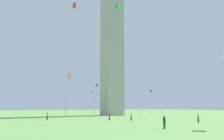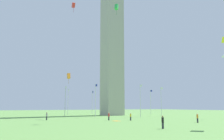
# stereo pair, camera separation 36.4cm
# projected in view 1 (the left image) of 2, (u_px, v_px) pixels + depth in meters

# --- Properties ---
(ground_plane) EXTENTS (260.00, 260.00, 0.00)m
(ground_plane) POSITION_uv_depth(u_px,v_px,m) (112.00, 115.00, 80.98)
(ground_plane) COLOR #609347
(obelisk_monument) EXTENTS (6.25, 6.25, 56.78)m
(obelisk_monument) POSITION_uv_depth(u_px,v_px,m) (112.00, 34.00, 85.26)
(obelisk_monument) COLOR #A8A399
(obelisk_monument) RESTS_ON ground
(flagpole_n) EXTENTS (1.12, 0.14, 9.20)m
(flagpole_n) POSITION_uv_depth(u_px,v_px,m) (141.00, 99.00, 67.43)
(flagpole_n) COLOR silver
(flagpole_n) RESTS_ON ground
(flagpole_ne) EXTENTS (1.12, 0.14, 9.20)m
(flagpole_ne) POSITION_uv_depth(u_px,v_px,m) (161.00, 100.00, 77.23)
(flagpole_ne) COLOR silver
(flagpole_ne) RESTS_ON ground
(flagpole_e) EXTENTS (1.12, 0.14, 9.20)m
(flagpole_e) POSITION_uv_depth(u_px,v_px,m) (151.00, 101.00, 89.64)
(flagpole_e) COLOR silver
(flagpole_e) RESTS_ON ground
(flagpole_se) EXTENTS (1.12, 0.14, 9.20)m
(flagpole_se) POSITION_uv_depth(u_px,v_px,m) (123.00, 101.00, 97.39)
(flagpole_se) COLOR silver
(flagpole_se) RESTS_ON ground
(flagpole_s) EXTENTS (1.12, 0.14, 9.20)m
(flagpole_s) POSITION_uv_depth(u_px,v_px,m) (92.00, 101.00, 95.95)
(flagpole_s) COLOR silver
(flagpole_s) RESTS_ON ground
(flagpole_sw) EXTENTS (1.12, 0.14, 9.20)m
(flagpole_sw) POSITION_uv_depth(u_px,v_px,m) (68.00, 101.00, 86.15)
(flagpole_sw) COLOR silver
(flagpole_sw) RESTS_ON ground
(flagpole_w) EXTENTS (1.12, 0.14, 9.20)m
(flagpole_w) POSITION_uv_depth(u_px,v_px,m) (65.00, 100.00, 73.74)
(flagpole_w) COLOR silver
(flagpole_w) RESTS_ON ground
(flagpole_nw) EXTENTS (1.12, 0.14, 9.20)m
(flagpole_nw) POSITION_uv_depth(u_px,v_px,m) (96.00, 99.00, 65.99)
(flagpole_nw) COLOR silver
(flagpole_nw) RESTS_ON ground
(person_red_shirt) EXTENTS (0.32, 0.32, 1.72)m
(person_red_shirt) POSITION_uv_depth(u_px,v_px,m) (109.00, 116.00, 51.63)
(person_red_shirt) COLOR #2D2D38
(person_red_shirt) RESTS_ON ground
(person_orange_shirt) EXTENTS (0.32, 0.32, 1.70)m
(person_orange_shirt) POSITION_uv_depth(u_px,v_px,m) (198.00, 118.00, 44.23)
(person_orange_shirt) COLOR #2D2D38
(person_orange_shirt) RESTS_ON ground
(person_black_shirt) EXTENTS (0.32, 0.32, 1.75)m
(person_black_shirt) POSITION_uv_depth(u_px,v_px,m) (164.00, 122.00, 32.10)
(person_black_shirt) COLOR #2D2D38
(person_black_shirt) RESTS_ON ground
(person_yellow_shirt) EXTENTS (0.32, 0.32, 1.63)m
(person_yellow_shirt) POSITION_uv_depth(u_px,v_px,m) (131.00, 117.00, 50.79)
(person_yellow_shirt) COLOR #2D2D38
(person_yellow_shirt) RESTS_ON ground
(person_gray_shirt) EXTENTS (0.32, 0.32, 1.72)m
(person_gray_shirt) POSITION_uv_depth(u_px,v_px,m) (47.00, 116.00, 51.97)
(person_gray_shirt) COLOR #2D2D38
(person_gray_shirt) RESTS_ON ground
(kite_green_box) EXTENTS (1.17, 1.18, 2.51)m
(kite_green_box) POSITION_uv_depth(u_px,v_px,m) (117.00, 7.00, 52.23)
(kite_green_box) COLOR green
(kite_orange_box) EXTENTS (1.05, 0.74, 2.60)m
(kite_orange_box) POSITION_uv_depth(u_px,v_px,m) (69.00, 76.00, 59.09)
(kite_orange_box) COLOR orange
(kite_white_delta) EXTENTS (1.40, 1.39, 1.76)m
(kite_white_delta) POSITION_uv_depth(u_px,v_px,m) (224.00, 57.00, 61.48)
(kite_white_delta) COLOR white
(kite_red_box) EXTENTS (0.93, 0.60, 1.96)m
(kite_red_box) POSITION_uv_depth(u_px,v_px,m) (74.00, 5.00, 45.11)
(kite_red_box) COLOR red
(picnic_blanket_near_first_person) EXTENTS (1.90, 1.54, 0.01)m
(picnic_blanket_near_first_person) POSITION_uv_depth(u_px,v_px,m) (117.00, 121.00, 49.29)
(picnic_blanket_near_first_person) COLOR orange
(picnic_blanket_near_first_person) RESTS_ON ground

